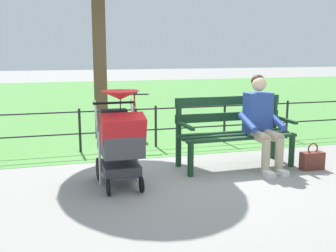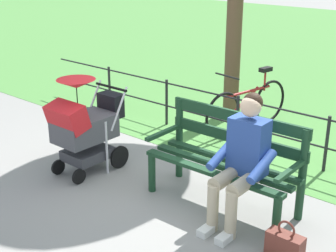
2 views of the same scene
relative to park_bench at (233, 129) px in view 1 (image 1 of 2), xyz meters
name	(u,v)px [view 1 (image 1 of 2)]	position (x,y,z in m)	size (l,w,h in m)	color
ground_plane	(184,172)	(0.76, 0.12, -0.53)	(60.00, 60.00, 0.00)	gray
grass_lawn	(101,99)	(0.76, -8.68, -0.52)	(40.00, 16.00, 0.01)	#518E42
park_bench	(233,129)	(0.00, 0.00, 0.00)	(1.61, 0.63, 0.96)	#193D23
person_on_bench	(262,119)	(-0.31, 0.22, 0.15)	(0.54, 0.74, 1.28)	tan
stroller	(120,138)	(1.67, 0.47, 0.07)	(0.52, 0.89, 1.15)	black
handbag	(312,160)	(-0.95, 0.50, -0.40)	(0.32, 0.14, 0.37)	brown
park_fence	(171,122)	(0.49, -1.38, -0.11)	(7.48, 0.04, 0.70)	black
bicycle	(135,120)	(0.98, -2.00, -0.16)	(0.47, 1.64, 0.89)	black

